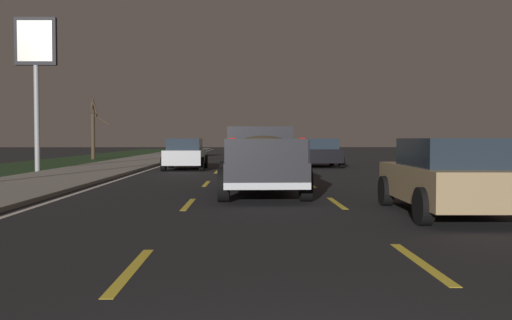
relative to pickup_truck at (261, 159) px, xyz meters
The scene contains 11 objects.
ground 14.25m from the pickup_truck, ahead, with size 144.00×144.00×0.00m, color black.
sidewalk_shoulder 16.07m from the pickup_truck, 27.66° to the left, with size 108.00×4.00×0.12m, color gray.
grass_verge 18.92m from the pickup_truck, 41.21° to the left, with size 108.00×6.00×0.01m, color #1E3819.
lane_markings 17.57m from the pickup_truck, 10.13° to the left, with size 108.00×7.04×0.01m.
pickup_truck is the anchor object (origin of this frame).
sedan_black 15.57m from the pickup_truck, 13.53° to the right, with size 4.44×2.09×1.54m.
sedan_green 24.88m from the pickup_truck, ahead, with size 4.43×2.08×1.54m.
sedan_tan 5.65m from the pickup_truck, 139.57° to the right, with size 4.44×2.09×1.54m.
sedan_silver 13.11m from the pickup_truck, 15.07° to the left, with size 4.42×2.06×1.54m.
gas_price_sign 15.56m from the pickup_truck, 42.64° to the left, with size 0.27×1.90×7.13m.
bare_tree_far 29.18m from the pickup_truck, 23.65° to the left, with size 1.74×1.36×4.50m.
Camera 1 is at (-2.83, 0.42, 1.53)m, focal length 39.87 mm.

